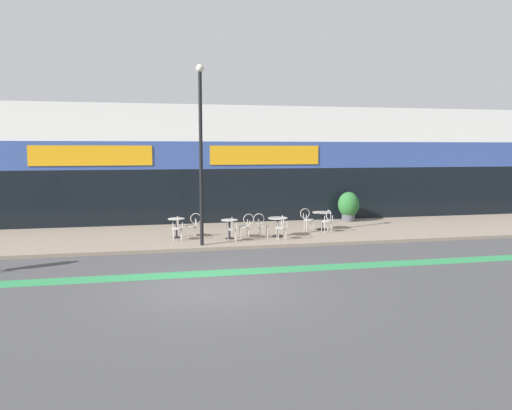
# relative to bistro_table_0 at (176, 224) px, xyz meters

# --- Properties ---
(ground_plane) EXTENTS (120.00, 120.00, 0.00)m
(ground_plane) POSITION_rel_bistro_table_0_xyz_m (0.44, -6.59, -0.63)
(ground_plane) COLOR #424244
(sidewalk_slab) EXTENTS (40.00, 5.50, 0.12)m
(sidewalk_slab) POSITION_rel_bistro_table_0_xyz_m (0.44, 0.66, -0.57)
(sidewalk_slab) COLOR gray
(sidewalk_slab) RESTS_ON ground
(storefront_facade) EXTENTS (40.00, 4.06, 5.31)m
(storefront_facade) POSITION_rel_bistro_table_0_xyz_m (0.44, 5.37, 2.02)
(storefront_facade) COLOR silver
(storefront_facade) RESTS_ON ground
(bike_lane_stripe) EXTENTS (36.00, 0.70, 0.01)m
(bike_lane_stripe) POSITION_rel_bistro_table_0_xyz_m (0.44, -5.11, -0.62)
(bike_lane_stripe) COLOR #2D844C
(bike_lane_stripe) RESTS_ON ground
(bistro_table_0) EXTENTS (0.61, 0.61, 0.72)m
(bistro_table_0) POSITION_rel_bistro_table_0_xyz_m (0.00, 0.00, 0.00)
(bistro_table_0) COLOR black
(bistro_table_0) RESTS_ON sidewalk_slab
(bistro_table_1) EXTENTS (0.61, 0.61, 0.70)m
(bistro_table_1) POSITION_rel_bistro_table_0_xyz_m (1.89, -0.60, -0.01)
(bistro_table_1) COLOR black
(bistro_table_1) RESTS_ON sidewalk_slab
(bistro_table_2) EXTENTS (0.74, 0.74, 0.72)m
(bistro_table_2) POSITION_rel_bistro_table_0_xyz_m (3.72, -0.60, 0.01)
(bistro_table_2) COLOR black
(bistro_table_2) RESTS_ON sidewalk_slab
(bistro_table_3) EXTENTS (0.76, 0.76, 0.73)m
(bistro_table_3) POSITION_rel_bistro_table_0_xyz_m (5.88, 0.58, 0.02)
(bistro_table_3) COLOR black
(bistro_table_3) RESTS_ON sidewalk_slab
(cafe_chair_0_near) EXTENTS (0.42, 0.58, 0.90)m
(cafe_chair_0_near) POSITION_rel_bistro_table_0_xyz_m (0.00, -0.63, 0.01)
(cafe_chair_0_near) COLOR #B7B2AD
(cafe_chair_0_near) RESTS_ON sidewalk_slab
(cafe_chair_0_side) EXTENTS (0.58, 0.40, 0.90)m
(cafe_chair_0_side) POSITION_rel_bistro_table_0_xyz_m (0.63, -0.00, 0.01)
(cafe_chair_0_side) COLOR #B7B2AD
(cafe_chair_0_side) RESTS_ON sidewalk_slab
(cafe_chair_1_near) EXTENTS (0.45, 0.60, 0.90)m
(cafe_chair_1_near) POSITION_rel_bistro_table_0_xyz_m (1.88, -1.23, 0.01)
(cafe_chair_1_near) COLOR #B7B2AD
(cafe_chair_1_near) RESTS_ON sidewalk_slab
(cafe_chair_1_side) EXTENTS (0.58, 0.42, 0.90)m
(cafe_chair_1_side) POSITION_rel_bistro_table_0_xyz_m (2.52, -0.60, 0.01)
(cafe_chair_1_side) COLOR #B7B2AD
(cafe_chair_1_side) RESTS_ON sidewalk_slab
(cafe_chair_2_near) EXTENTS (0.42, 0.58, 0.90)m
(cafe_chair_2_near) POSITION_rel_bistro_table_0_xyz_m (3.71, -1.23, 0.01)
(cafe_chair_2_near) COLOR #B7B2AD
(cafe_chair_2_near) RESTS_ON sidewalk_slab
(cafe_chair_2_side) EXTENTS (0.59, 0.44, 0.90)m
(cafe_chair_2_side) POSITION_rel_bistro_table_0_xyz_m (3.09, -0.60, 0.01)
(cafe_chair_2_side) COLOR #B7B2AD
(cafe_chair_2_side) RESTS_ON sidewalk_slab
(cafe_chair_3_near) EXTENTS (0.44, 0.60, 0.90)m
(cafe_chair_3_near) POSITION_rel_bistro_table_0_xyz_m (5.89, -0.04, 0.01)
(cafe_chair_3_near) COLOR #B7B2AD
(cafe_chair_3_near) RESTS_ON sidewalk_slab
(cafe_chair_3_side) EXTENTS (0.58, 0.42, 0.90)m
(cafe_chair_3_side) POSITION_rel_bistro_table_0_xyz_m (5.25, 0.58, 0.01)
(cafe_chair_3_side) COLOR #B7B2AD
(cafe_chair_3_side) RESTS_ON sidewalk_slab
(planter_pot) EXTENTS (0.96, 0.96, 1.34)m
(planter_pot) POSITION_rel_bistro_table_0_xyz_m (7.89, 2.65, 0.19)
(planter_pot) COLOR #4C4C51
(planter_pot) RESTS_ON sidewalk_slab
(lamp_post) EXTENTS (0.26, 0.26, 6.05)m
(lamp_post) POSITION_rel_bistro_table_0_xyz_m (0.77, -1.61, 2.93)
(lamp_post) COLOR black
(lamp_post) RESTS_ON sidewalk_slab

